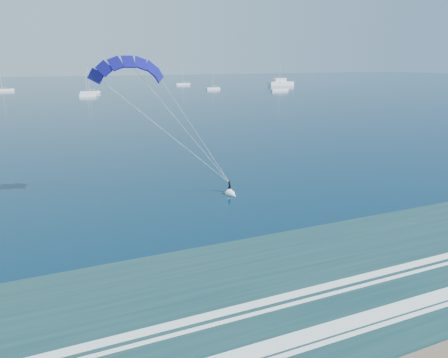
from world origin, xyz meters
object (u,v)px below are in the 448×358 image
sailboat_4 (183,84)px  sailboat_7 (90,92)px  sailboat_5 (213,88)px  motor_yacht (281,83)px  sailboat_2 (2,90)px  kitesurfer_rig (183,128)px  sailboat_6 (279,90)px  sailboat_3 (87,95)px

sailboat_4 → sailboat_7: (-63.87, -53.16, 0.00)m
sailboat_5 → sailboat_7: (-66.23, -3.23, 0.01)m
motor_yacht → sailboat_4: 64.82m
sailboat_2 → sailboat_5: size_ratio=1.34×
kitesurfer_rig → sailboat_6: size_ratio=1.34×
sailboat_6 → sailboat_7: sailboat_6 is taller
motor_yacht → sailboat_5: sailboat_5 is taller
sailboat_2 → sailboat_4: sailboat_2 is taller
sailboat_4 → sailboat_5: (2.36, -49.93, -0.01)m
sailboat_2 → sailboat_6: size_ratio=1.08×
motor_yacht → sailboat_7: 122.64m
sailboat_5 → sailboat_6: sailboat_6 is taller
motor_yacht → sailboat_7: size_ratio=1.35×
motor_yacht → sailboat_4: bearing=151.2°
sailboat_2 → sailboat_3: (39.00, -52.03, -0.02)m
sailboat_5 → kitesurfer_rig: bearing=-112.0°
sailboat_6 → sailboat_7: 97.51m
motor_yacht → sailboat_6: 48.74m
sailboat_7 → sailboat_2: bearing=140.0°
sailboat_2 → sailboat_7: size_ratio=1.13×
sailboat_4 → sailboat_7: 83.10m
kitesurfer_rig → sailboat_2: size_ratio=1.24×
sailboat_2 → sailboat_4: (105.37, 18.31, -0.01)m
sailboat_4 → sailboat_6: 79.51m
sailboat_4 → kitesurfer_rig: bearing=-106.9°
sailboat_5 → sailboat_6: (29.25, -23.03, 0.02)m
kitesurfer_rig → sailboat_7: kitesurfer_rig is taller
kitesurfer_rig → motor_yacht: kitesurfer_rig is taller
sailboat_2 → sailboat_4: bearing=9.9°
sailboat_2 → sailboat_3: bearing=-53.1°
kitesurfer_rig → sailboat_3: 152.02m
sailboat_6 → sailboat_2: bearing=158.2°
kitesurfer_rig → sailboat_6: 179.21m
sailboat_4 → sailboat_6: size_ratio=0.96×
motor_yacht → sailboat_6: (-25.18, -41.72, -1.15)m
sailboat_4 → motor_yacht: bearing=-28.8°
kitesurfer_rig → sailboat_4: (67.38, 222.14, -8.02)m
sailboat_5 → sailboat_6: 37.22m
sailboat_3 → sailboat_4: size_ratio=0.79×
motor_yacht → sailboat_4: size_ratio=1.34×
sailboat_6 → sailboat_4: bearing=113.4°
kitesurfer_rig → sailboat_4: size_ratio=1.39×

